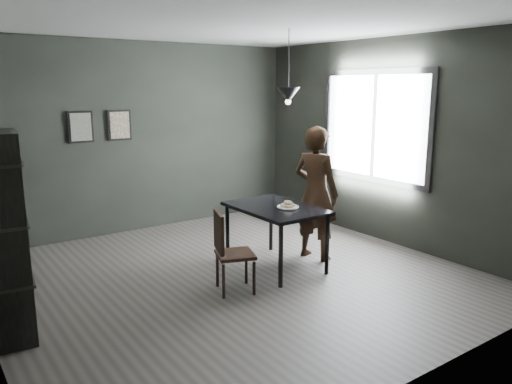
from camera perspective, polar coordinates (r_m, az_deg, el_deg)
ground at (r=5.82m, az=-2.57°, el=-9.69°), size 5.00×5.00×0.00m
back_wall at (r=7.67m, az=-12.87°, el=6.10°), size 5.00×0.10×2.80m
ceiling at (r=5.45m, az=-2.86°, el=18.83°), size 5.00×5.00×0.02m
window_assembly at (r=7.21m, az=13.32°, el=7.31°), size 0.04×1.96×1.56m
cafe_table at (r=5.94m, az=2.25°, el=-2.42°), size 0.80×1.20×0.75m
white_plate at (r=5.86m, az=3.67°, el=-1.78°), size 0.23×0.23×0.01m
donut_pile at (r=5.86m, az=3.67°, el=-1.46°), size 0.17×0.18×0.08m
woman at (r=6.26m, az=6.84°, el=-0.15°), size 0.56×0.70×1.68m
wood_chair at (r=5.27m, az=-3.24°, el=-6.27°), size 0.49×0.49×0.88m
shelf_unit at (r=4.71m, az=-26.82°, el=-4.76°), size 0.41×0.63×1.80m
pendant_lamp at (r=5.99m, az=3.70°, el=11.03°), size 0.28×0.28×0.86m
framed_print_left at (r=7.33m, az=-19.40°, el=7.03°), size 0.34×0.04×0.44m
framed_print_right at (r=7.50m, az=-15.34°, el=7.38°), size 0.34×0.04×0.44m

